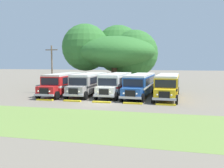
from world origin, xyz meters
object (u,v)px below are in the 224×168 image
(parked_bus_slot_2, at_px, (116,83))
(broad_shade_tree, at_px, (114,51))
(parked_bus_slot_0, at_px, (65,82))
(parked_bus_slot_1, at_px, (89,83))
(utility_pole, at_px, (52,68))
(parked_bus_slot_3, at_px, (140,84))
(parked_bus_slot_4, at_px, (168,85))

(parked_bus_slot_2, bearing_deg, broad_shade_tree, -164.85)
(parked_bus_slot_2, distance_m, broad_shade_tree, 14.23)
(parked_bus_slot_2, bearing_deg, parked_bus_slot_0, -81.45)
(parked_bus_slot_1, distance_m, utility_pole, 5.77)
(parked_bus_slot_3, relative_size, broad_shade_tree, 0.64)
(parked_bus_slot_3, xyz_separation_m, utility_pole, (-12.36, 0.25, 1.98))
(parked_bus_slot_3, distance_m, parked_bus_slot_4, 3.43)
(parked_bus_slot_0, distance_m, utility_pole, 2.92)
(broad_shade_tree, xyz_separation_m, utility_pole, (-5.80, -13.37, -2.90))
(broad_shade_tree, height_order, utility_pole, broad_shade_tree)
(parked_bus_slot_3, bearing_deg, parked_bus_slot_2, -98.00)
(parked_bus_slot_0, height_order, broad_shade_tree, broad_shade_tree)
(utility_pole, bearing_deg, broad_shade_tree, 66.56)
(parked_bus_slot_2, xyz_separation_m, utility_pole, (-9.06, -0.41, 1.98))
(parked_bus_slot_2, bearing_deg, parked_bus_slot_3, 79.53)
(parked_bus_slot_2, xyz_separation_m, parked_bus_slot_4, (6.71, -0.88, 0.00))
(parked_bus_slot_2, bearing_deg, parked_bus_slot_4, 83.54)
(parked_bus_slot_0, relative_size, parked_bus_slot_3, 0.99)
(parked_bus_slot_4, bearing_deg, parked_bus_slot_3, -90.98)
(parked_bus_slot_2, height_order, broad_shade_tree, broad_shade_tree)
(parked_bus_slot_1, relative_size, broad_shade_tree, 0.64)
(parked_bus_slot_1, height_order, broad_shade_tree, broad_shade_tree)
(parked_bus_slot_4, relative_size, utility_pole, 1.64)
(parked_bus_slot_4, relative_size, broad_shade_tree, 0.64)
(parked_bus_slot_0, height_order, parked_bus_slot_1, same)
(parked_bus_slot_1, distance_m, parked_bus_slot_3, 6.94)
(utility_pole, bearing_deg, parked_bus_slot_4, -1.69)
(parked_bus_slot_1, relative_size, utility_pole, 1.63)
(parked_bus_slot_0, xyz_separation_m, parked_bus_slot_1, (3.33, 0.60, 0.00))
(parked_bus_slot_4, distance_m, utility_pole, 15.91)
(broad_shade_tree, bearing_deg, parked_bus_slot_1, -91.63)
(parked_bus_slot_0, relative_size, broad_shade_tree, 0.64)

